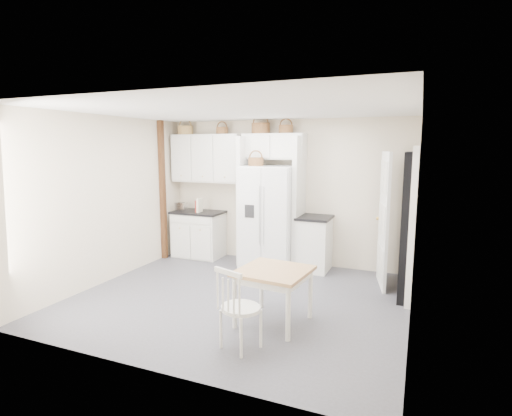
% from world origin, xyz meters
% --- Properties ---
extents(floor, '(4.50, 4.50, 0.00)m').
position_xyz_m(floor, '(0.00, 0.00, 0.00)').
color(floor, '#424246').
rests_on(floor, ground).
extents(ceiling, '(4.50, 4.50, 0.00)m').
position_xyz_m(ceiling, '(0.00, 0.00, 2.60)').
color(ceiling, white).
rests_on(ceiling, wall_back).
extents(wall_back, '(4.50, 0.00, 4.50)m').
position_xyz_m(wall_back, '(0.00, 2.00, 1.30)').
color(wall_back, beige).
rests_on(wall_back, floor).
extents(wall_left, '(0.00, 4.00, 4.00)m').
position_xyz_m(wall_left, '(-2.25, 0.00, 1.30)').
color(wall_left, beige).
rests_on(wall_left, floor).
extents(wall_right, '(0.00, 4.00, 4.00)m').
position_xyz_m(wall_right, '(2.25, 0.00, 1.30)').
color(wall_right, beige).
rests_on(wall_right, floor).
extents(refrigerator, '(0.93, 0.75, 1.79)m').
position_xyz_m(refrigerator, '(-0.15, 1.62, 0.90)').
color(refrigerator, white).
rests_on(refrigerator, floor).
extents(base_cab_left, '(0.92, 0.58, 0.85)m').
position_xyz_m(base_cab_left, '(-1.65, 1.70, 0.43)').
color(base_cab_left, silver).
rests_on(base_cab_left, floor).
extents(base_cab_right, '(0.51, 0.62, 0.90)m').
position_xyz_m(base_cab_right, '(0.65, 1.70, 0.45)').
color(base_cab_right, silver).
rests_on(base_cab_right, floor).
extents(dining_table, '(0.88, 0.88, 0.67)m').
position_xyz_m(dining_table, '(0.72, -0.56, 0.33)').
color(dining_table, '#92633F').
rests_on(dining_table, floor).
extents(windsor_chair, '(0.54, 0.52, 0.88)m').
position_xyz_m(windsor_chair, '(0.61, -1.27, 0.44)').
color(windsor_chair, silver).
rests_on(windsor_chair, floor).
extents(counter_left, '(0.96, 0.62, 0.04)m').
position_xyz_m(counter_left, '(-1.65, 1.70, 0.87)').
color(counter_left, black).
rests_on(counter_left, base_cab_left).
extents(counter_right, '(0.55, 0.66, 0.04)m').
position_xyz_m(counter_right, '(0.65, 1.70, 0.92)').
color(counter_right, black).
rests_on(counter_right, base_cab_right).
extents(toaster, '(0.23, 0.14, 0.16)m').
position_xyz_m(toaster, '(-2.01, 1.67, 0.97)').
color(toaster, silver).
rests_on(toaster, counter_left).
extents(cookbook_red, '(0.04, 0.15, 0.23)m').
position_xyz_m(cookbook_red, '(-1.60, 1.62, 1.00)').
color(cookbook_red, maroon).
rests_on(cookbook_red, counter_left).
extents(cookbook_cream, '(0.04, 0.18, 0.26)m').
position_xyz_m(cookbook_cream, '(-1.57, 1.62, 1.02)').
color(cookbook_cream, '#F1EBCA').
rests_on(cookbook_cream, counter_left).
extents(basket_upper_a, '(0.30, 0.30, 0.17)m').
position_xyz_m(basket_upper_a, '(-1.97, 1.83, 2.43)').
color(basket_upper_a, olive).
rests_on(basket_upper_a, upper_cabinet).
extents(basket_upper_c, '(0.23, 0.23, 0.13)m').
position_xyz_m(basket_upper_c, '(-1.18, 1.83, 2.42)').
color(basket_upper_c, brown).
rests_on(basket_upper_c, upper_cabinet).
extents(basket_bridge_a, '(0.33, 0.33, 0.19)m').
position_xyz_m(basket_bridge_a, '(-0.41, 1.83, 2.44)').
color(basket_bridge_a, brown).
rests_on(basket_bridge_a, bridge_cabinet).
extents(basket_bridge_b, '(0.25, 0.25, 0.14)m').
position_xyz_m(basket_bridge_b, '(0.07, 1.83, 2.42)').
color(basket_bridge_b, brown).
rests_on(basket_bridge_b, bridge_cabinet).
extents(basket_fridge_a, '(0.27, 0.27, 0.14)m').
position_xyz_m(basket_fridge_a, '(-0.37, 1.52, 1.87)').
color(basket_fridge_a, brown).
rests_on(basket_fridge_a, refrigerator).
extents(upper_cabinet, '(1.40, 0.34, 0.90)m').
position_xyz_m(upper_cabinet, '(-1.50, 1.83, 1.90)').
color(upper_cabinet, silver).
rests_on(upper_cabinet, wall_back).
extents(bridge_cabinet, '(1.12, 0.34, 0.45)m').
position_xyz_m(bridge_cabinet, '(-0.15, 1.83, 2.12)').
color(bridge_cabinet, silver).
rests_on(bridge_cabinet, wall_back).
extents(fridge_panel_left, '(0.08, 0.60, 2.30)m').
position_xyz_m(fridge_panel_left, '(-0.66, 1.70, 1.15)').
color(fridge_panel_left, silver).
rests_on(fridge_panel_left, floor).
extents(fridge_panel_right, '(0.08, 0.60, 2.30)m').
position_xyz_m(fridge_panel_right, '(0.36, 1.70, 1.15)').
color(fridge_panel_right, silver).
rests_on(fridge_panel_right, floor).
extents(trim_post, '(0.09, 0.09, 2.60)m').
position_xyz_m(trim_post, '(-2.20, 1.35, 1.30)').
color(trim_post, '#3B1A0E').
rests_on(trim_post, floor).
extents(doorway_void, '(0.18, 0.85, 2.05)m').
position_xyz_m(doorway_void, '(2.16, 1.00, 1.02)').
color(doorway_void, black).
rests_on(doorway_void, floor).
extents(door_slab, '(0.21, 0.79, 2.05)m').
position_xyz_m(door_slab, '(1.80, 1.33, 1.02)').
color(door_slab, white).
rests_on(door_slab, floor).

